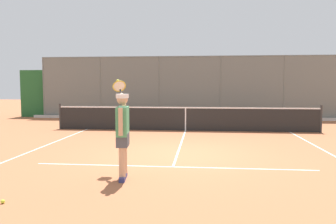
# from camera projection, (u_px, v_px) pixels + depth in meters

# --- Properties ---
(ground_plane) EXTENTS (60.00, 60.00, 0.00)m
(ground_plane) POSITION_uv_depth(u_px,v_px,m) (177.00, 154.00, 8.95)
(ground_plane) COLOR #A8603D
(court_line_markings) EXTENTS (8.29, 10.90, 0.01)m
(court_line_markings) POSITION_uv_depth(u_px,v_px,m) (172.00, 170.00, 7.32)
(court_line_markings) COLOR white
(court_line_markings) RESTS_ON ground
(fence_backdrop) EXTENTS (19.48, 1.37, 3.40)m
(fence_backdrop) POSITION_uv_depth(u_px,v_px,m) (190.00, 94.00, 18.57)
(fence_backdrop) COLOR slate
(fence_backdrop) RESTS_ON ground
(tennis_net) EXTENTS (10.65, 0.09, 1.07)m
(tennis_net) POSITION_uv_depth(u_px,v_px,m) (186.00, 119.00, 13.46)
(tennis_net) COLOR #2D2D2D
(tennis_net) RESTS_ON ground
(tennis_player) EXTENTS (0.58, 1.38, 1.99)m
(tennis_player) POSITION_uv_depth(u_px,v_px,m) (123.00, 129.00, 6.53)
(tennis_player) COLOR navy
(tennis_player) RESTS_ON ground
(tennis_ball_near_net) EXTENTS (0.07, 0.07, 0.07)m
(tennis_ball_near_net) POSITION_uv_depth(u_px,v_px,m) (3.00, 201.00, 5.25)
(tennis_ball_near_net) COLOR #C1D138
(tennis_ball_near_net) RESTS_ON ground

